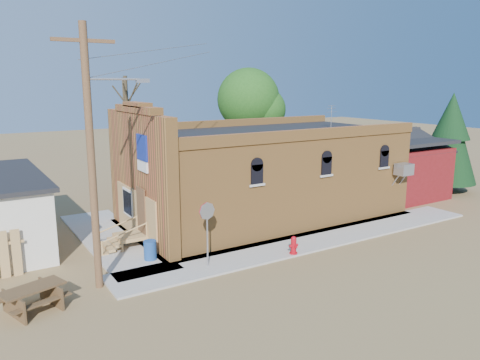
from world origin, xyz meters
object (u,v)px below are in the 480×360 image
brick_bar (261,174)px  utility_pole (93,153)px  picnic_table (33,295)px  fire_hydrant (294,245)px  stop_sign (207,217)px  trash_barrel (150,250)px

brick_bar → utility_pole: 10.96m
utility_pole → picnic_table: utility_pole is taller
fire_hydrant → picnic_table: fire_hydrant is taller
brick_bar → picnic_table: size_ratio=7.27×
stop_sign → utility_pole: bearing=-172.9°
stop_sign → fire_hydrant: bearing=2.0°
trash_barrel → brick_bar: bearing=21.6°
picnic_table → trash_barrel: bearing=5.7°
utility_pole → trash_barrel: (2.38, 1.35, -4.30)m
stop_sign → brick_bar: bearing=53.1°
stop_sign → picnic_table: size_ratio=1.13×
utility_pole → stop_sign: size_ratio=3.52×
utility_pole → stop_sign: bearing=-6.4°
brick_bar → trash_barrel: bearing=-158.4°
utility_pole → stop_sign: 4.89m
fire_hydrant → picnic_table: 10.02m
trash_barrel → picnic_table: size_ratio=0.35×
fire_hydrant → trash_barrel: trash_barrel is taller
stop_sign → trash_barrel: 2.92m
brick_bar → trash_barrel: (-7.41, -2.94, -1.87)m
picnic_table → fire_hydrant: bearing=-20.8°
trash_barrel → picnic_table: trash_barrel is taller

